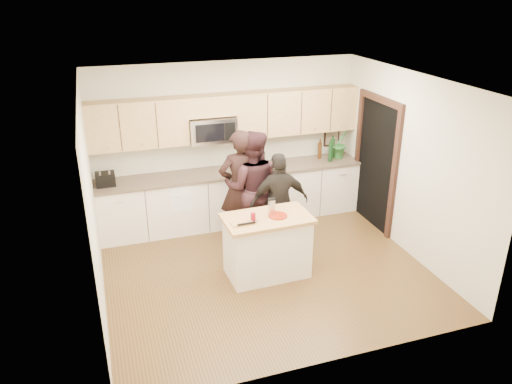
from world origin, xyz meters
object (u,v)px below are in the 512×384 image
object	(u,v)px
woman_left	(240,187)
woman_right	(279,203)
toaster	(105,179)
woman_center	(252,188)
island	(267,246)

from	to	relation	value
woman_left	woman_right	world-z (taller)	woman_left
toaster	woman_center	xyz separation A→B (m)	(2.15, -0.73, -0.13)
woman_center	toaster	bearing A→B (deg)	1.52
island	woman_left	world-z (taller)	woman_left
island	woman_right	bearing A→B (deg)	55.28
woman_left	woman_center	bearing A→B (deg)	163.32
island	woman_right	xyz separation A→B (m)	(0.42, 0.64, 0.33)
toaster	woman_right	world-z (taller)	woman_right
island	woman_center	distance (m)	1.14
woman_left	woman_center	distance (m)	0.19
island	woman_right	distance (m)	0.83
woman_right	woman_center	bearing A→B (deg)	-50.64
woman_left	toaster	bearing A→B (deg)	-20.23
toaster	woman_left	xyz separation A→B (m)	(1.97, -0.68, -0.12)
woman_left	woman_right	xyz separation A→B (m)	(0.48, -0.44, -0.14)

